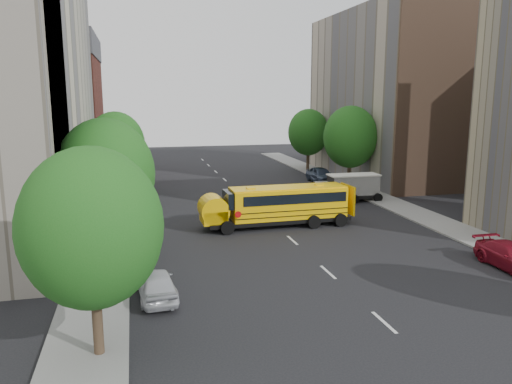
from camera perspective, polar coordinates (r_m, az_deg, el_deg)
name	(u,v)px	position (r m, az deg, el deg)	size (l,w,h in m)	color
ground	(283,232)	(33.63, 3.13, -4.60)	(120.00, 120.00, 0.00)	black
sidewalk_left	(108,223)	(37.12, -16.51, -3.46)	(3.00, 80.00, 0.12)	slate
sidewalk_right	(400,207)	(42.61, 16.09, -1.62)	(3.00, 80.00, 0.12)	slate
lane_markings	(250,202)	(43.02, -0.74, -1.14)	(0.15, 64.00, 0.01)	silver
building_left_redbrick	(53,119)	(59.64, -22.21, 7.72)	(10.00, 15.00, 13.00)	maroon
building_right_far	(387,96)	(57.93, 14.78, 10.57)	(10.00, 22.00, 18.00)	tan
building_right_sidewall	(448,96)	(48.53, 21.06, 10.21)	(10.10, 0.30, 18.00)	brown
street_tree_0	(92,228)	(17.59, -18.29, -3.94)	(4.80, 4.80, 7.41)	#38281C
street_tree_1	(106,174)	(27.32, -16.81, 1.95)	(5.12, 5.12, 7.90)	#38281C
street_tree_2	(116,145)	(45.20, -15.72, 5.22)	(4.99, 4.99, 7.71)	#38281C
street_tree_4	(350,137)	(49.59, 10.72, 6.20)	(5.25, 5.25, 8.10)	#38281C
street_tree_5	(308,132)	(60.71, 6.00, 6.80)	(4.86, 4.86, 7.51)	#38281C
school_bus	(277,204)	(34.76, 2.43, -1.38)	(10.18, 2.72, 2.85)	black
safari_truck	(348,187)	(43.89, 10.51, 0.56)	(5.53, 2.15, 2.34)	black
parked_car_0	(156,284)	(23.21, -11.34, -10.25)	(1.63, 4.04, 1.38)	silver
parked_car_1	(146,206)	(38.86, -12.47, -1.56)	(1.63, 4.68, 1.54)	silver
parked_car_2	(134,182)	(50.16, -13.74, 1.10)	(2.38, 5.17, 1.44)	black
parked_car_4	(321,175)	(53.17, 7.42, 1.96)	(1.90, 4.71, 1.61)	#2F3C52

